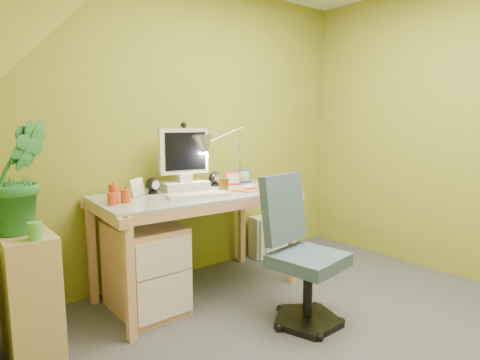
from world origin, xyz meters
TOP-DOWN VIEW (x-y plane):
  - floor at (0.00, 0.00)m, footprint 3.20×3.20m
  - wall_back at (0.00, 1.60)m, footprint 3.20×0.01m
  - wall_left at (-1.60, 0.00)m, footprint 0.01×3.20m
  - desk at (-0.25, 1.18)m, footprint 1.46×0.80m
  - monitor at (-0.25, 1.36)m, footprint 0.43×0.29m
  - speaker_left at (-0.52, 1.34)m, footprint 0.11×0.11m
  - speaker_right at (0.02, 1.34)m, footprint 0.10×0.10m
  - keyboard at (-0.33, 1.04)m, footprint 0.44×0.25m
  - mousepad at (0.13, 1.04)m, footprint 0.28×0.23m
  - mouse at (0.13, 1.04)m, footprint 0.13×0.09m
  - amber_tumbler at (-0.07, 1.10)m, footprint 0.08×0.08m
  - candle_cluster at (-0.85, 1.19)m, footprint 0.17×0.15m
  - photo_frame_red at (0.17, 1.30)m, footprint 0.13×0.07m
  - photo_frame_blue at (0.31, 1.34)m, footprint 0.13×0.06m
  - photo_frame_green at (-0.65, 1.32)m, footprint 0.13×0.09m
  - desk_lamp at (0.20, 1.36)m, footprint 0.65×0.37m
  - side_ledge at (-1.40, 1.08)m, footprint 0.25×0.39m
  - potted_plant at (-1.40, 1.13)m, footprint 0.37×0.32m
  - green_cup at (-1.38, 0.93)m, footprint 0.08×0.08m
  - task_chair at (0.03, 0.36)m, footprint 0.53×0.53m
  - radiator at (0.74, 1.46)m, footprint 0.41×0.21m

SIDE VIEW (x-z plane):
  - floor at x=0.00m, z-range -0.01..0.00m
  - radiator at x=0.74m, z-range 0.00..0.39m
  - side_ledge at x=-1.40m, z-range 0.00..0.68m
  - desk at x=-0.25m, z-range 0.00..0.76m
  - task_chair at x=0.03m, z-range 0.00..0.84m
  - green_cup at x=-1.38m, z-range 0.68..0.77m
  - mousepad at x=0.13m, z-range 0.76..0.77m
  - keyboard at x=-0.33m, z-range 0.76..0.78m
  - mouse at x=0.13m, z-range 0.76..0.80m
  - amber_tumbler at x=-0.07m, z-range 0.76..0.86m
  - photo_frame_blue at x=0.31m, z-range 0.76..0.87m
  - photo_frame_red at x=0.17m, z-range 0.76..0.87m
  - candle_cluster at x=-0.85m, z-range 0.76..0.88m
  - speaker_right at x=0.02m, z-range 0.76..0.88m
  - speaker_left at x=-0.52m, z-range 0.76..0.88m
  - photo_frame_green at x=-0.65m, z-range 0.76..0.88m
  - potted_plant at x=-1.40m, z-range 0.68..1.28m
  - monitor at x=-0.25m, z-range 0.76..1.31m
  - desk_lamp at x=0.20m, z-range 0.76..1.42m
  - wall_back at x=0.00m, z-range 0.00..2.40m
  - wall_left at x=-1.60m, z-range 0.00..2.40m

